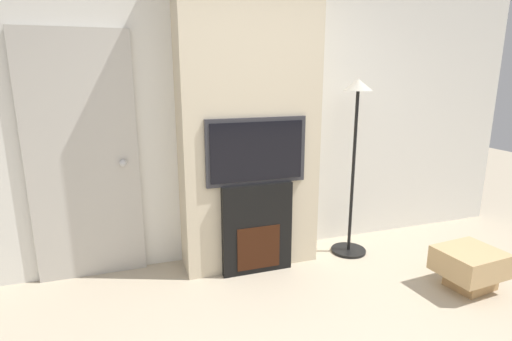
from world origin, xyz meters
TOP-DOWN VIEW (x-y plane):
  - wall_back at (0.00, 2.03)m, footprint 6.00×0.06m
  - chimney_breast at (0.00, 1.80)m, footprint 1.19×0.40m
  - fireplace at (0.00, 1.60)m, footprint 0.61×0.15m
  - television at (0.00, 1.60)m, footprint 0.86×0.07m
  - floor_lamp at (0.97, 1.66)m, footprint 0.33×0.33m
  - box_stack at (1.52, 0.75)m, footprint 0.49×0.44m
  - entry_door at (-1.34, 1.97)m, footprint 0.86×0.09m

SIDE VIEW (x-z plane):
  - box_stack at x=1.52m, z-range 0.03..0.36m
  - fireplace at x=0.00m, z-range 0.00..0.79m
  - entry_door at x=-1.34m, z-range 0.00..2.03m
  - television at x=0.00m, z-range 0.79..1.35m
  - floor_lamp at x=0.97m, z-range 0.27..1.91m
  - wall_back at x=0.00m, z-range 0.00..2.70m
  - chimney_breast at x=0.00m, z-range 0.00..2.70m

